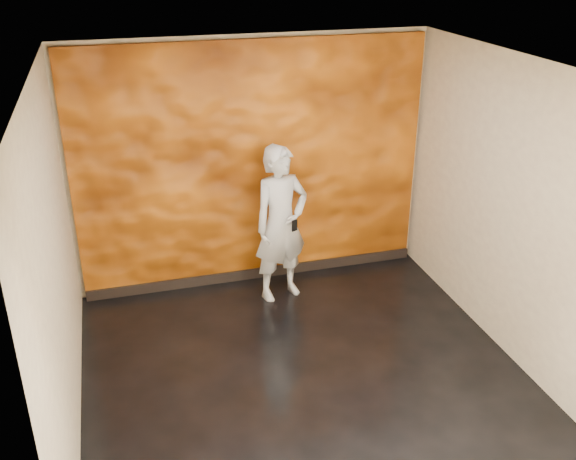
# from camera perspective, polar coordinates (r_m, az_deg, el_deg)

# --- Properties ---
(room) EXTENTS (4.02, 4.02, 2.81)m
(room) POSITION_cam_1_polar(r_m,az_deg,el_deg) (5.38, 1.63, -0.80)
(room) COLOR black
(room) RESTS_ON ground
(feature_wall) EXTENTS (3.90, 0.06, 2.75)m
(feature_wall) POSITION_cam_1_polar(r_m,az_deg,el_deg) (7.14, -3.11, 5.64)
(feature_wall) COLOR orange
(feature_wall) RESTS_ON ground
(baseboard) EXTENTS (3.90, 0.04, 0.12)m
(baseboard) POSITION_cam_1_polar(r_m,az_deg,el_deg) (7.64, -2.82, -3.84)
(baseboard) COLOR black
(baseboard) RESTS_ON ground
(man) EXTENTS (0.73, 0.58, 1.75)m
(man) POSITION_cam_1_polar(r_m,az_deg,el_deg) (6.93, -0.62, 0.56)
(man) COLOR #90959D
(man) RESTS_ON ground
(phone) EXTENTS (0.07, 0.04, 0.12)m
(phone) POSITION_cam_1_polar(r_m,az_deg,el_deg) (6.69, 0.58, 0.40)
(phone) COLOR black
(phone) RESTS_ON man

